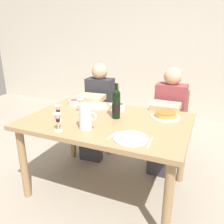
{
  "coord_description": "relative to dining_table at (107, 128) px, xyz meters",
  "views": [
    {
      "loc": [
        0.84,
        -1.82,
        1.53
      ],
      "look_at": [
        0.04,
        0.03,
        0.83
      ],
      "focal_mm": 37.02,
      "sensor_mm": 36.0,
      "label": 1
    }
  ],
  "objects": [
    {
      "name": "ground_plane",
      "position": [
        0.0,
        0.0,
        -0.67
      ],
      "size": [
        8.0,
        8.0,
        0.0
      ],
      "primitive_type": "plane",
      "color": "gray"
    },
    {
      "name": "back_wall",
      "position": [
        0.0,
        2.51,
        0.73
      ],
      "size": [
        8.0,
        0.1,
        2.8
      ],
      "primitive_type": "cube",
      "color": "beige",
      "rests_on": "ground"
    },
    {
      "name": "dining_table",
      "position": [
        0.0,
        0.0,
        0.0
      ],
      "size": [
        1.5,
        1.0,
        0.76
      ],
      "color": "#9E7A51",
      "rests_on": "ground"
    },
    {
      "name": "wine_bottle",
      "position": [
        0.07,
        0.07,
        0.23
      ],
      "size": [
        0.08,
        0.08,
        0.33
      ],
      "color": "black",
      "rests_on": "dining_table"
    },
    {
      "name": "water_pitcher",
      "position": [
        -0.07,
        -0.27,
        0.19
      ],
      "size": [
        0.16,
        0.11,
        0.22
      ],
      "color": "silver",
      "rests_on": "dining_table"
    },
    {
      "name": "baked_tart",
      "position": [
        0.49,
        0.27,
        0.12
      ],
      "size": [
        0.27,
        0.27,
        0.06
      ],
      "color": "white",
      "rests_on": "dining_table"
    },
    {
      "name": "salad_bowl",
      "position": [
        -0.53,
        0.29,
        0.12
      ],
      "size": [
        0.14,
        0.14,
        0.06
      ],
      "color": "white",
      "rests_on": "dining_table"
    },
    {
      "name": "olive_bowl",
      "position": [
        -0.02,
        0.32,
        0.13
      ],
      "size": [
        0.16,
        0.16,
        0.07
      ],
      "color": "silver",
      "rests_on": "dining_table"
    },
    {
      "name": "wine_glass_left_diner",
      "position": [
        -0.32,
        0.07,
        0.19
      ],
      "size": [
        0.07,
        0.07,
        0.14
      ],
      "color": "silver",
      "rests_on": "dining_table"
    },
    {
      "name": "wine_glass_right_diner",
      "position": [
        -0.25,
        -0.4,
        0.2
      ],
      "size": [
        0.06,
        0.06,
        0.15
      ],
      "color": "silver",
      "rests_on": "dining_table"
    },
    {
      "name": "wine_glass_centre",
      "position": [
        -0.39,
        -0.21,
        0.2
      ],
      "size": [
        0.06,
        0.06,
        0.14
      ],
      "color": "silver",
      "rests_on": "dining_table"
    },
    {
      "name": "dinner_plate_left_setting",
      "position": [
        0.34,
        -0.31,
        0.1
      ],
      "size": [
        0.27,
        0.27,
        0.01
      ],
      "primitive_type": "cylinder",
      "color": "silver",
      "rests_on": "dining_table"
    },
    {
      "name": "dinner_plate_right_setting",
      "position": [
        -0.27,
        0.31,
        0.1
      ],
      "size": [
        0.24,
        0.24,
        0.01
      ],
      "primitive_type": "cylinder",
      "color": "white",
      "rests_on": "dining_table"
    },
    {
      "name": "fork_left_setting",
      "position": [
        0.19,
        -0.31,
        0.09
      ],
      "size": [
        0.03,
        0.16,
        0.0
      ],
      "primitive_type": "cube",
      "rotation": [
        0.0,
        0.0,
        1.45
      ],
      "color": "silver",
      "rests_on": "dining_table"
    },
    {
      "name": "knife_left_setting",
      "position": [
        0.49,
        -0.31,
        0.09
      ],
      "size": [
        0.02,
        0.18,
        0.0
      ],
      "primitive_type": "cube",
      "rotation": [
        0.0,
        0.0,
        1.63
      ],
      "color": "silver",
      "rests_on": "dining_table"
    },
    {
      "name": "knife_right_setting",
      "position": [
        -0.12,
        0.31,
        0.09
      ],
      "size": [
        0.01,
        0.18,
        0.0
      ],
      "primitive_type": "cube",
      "rotation": [
        0.0,
        0.0,
        1.55
      ],
      "color": "silver",
      "rests_on": "dining_table"
    },
    {
      "name": "spoon_right_setting",
      "position": [
        -0.42,
        0.31,
        0.09
      ],
      "size": [
        0.03,
        0.16,
        0.0
      ],
      "primitive_type": "cube",
      "rotation": [
        0.0,
        0.0,
        1.67
      ],
      "color": "silver",
      "rests_on": "dining_table"
    },
    {
      "name": "chair_left",
      "position": [
        -0.46,
        0.9,
        -0.17
      ],
      "size": [
        0.43,
        0.43,
        0.87
      ],
      "rotation": [
        0.0,
        0.0,
        3.22
      ],
      "color": "#9E7A51",
      "rests_on": "ground"
    },
    {
      "name": "diner_left",
      "position": [
        -0.44,
        0.66,
        -0.05
      ],
      "size": [
        0.36,
        0.52,
        1.16
      ],
      "rotation": [
        0.0,
        0.0,
        3.22
      ],
      "color": "#2D2D33",
      "rests_on": "ground"
    },
    {
      "name": "chair_right",
      "position": [
        0.45,
        0.92,
        -0.17
      ],
      "size": [
        0.41,
        0.41,
        0.87
      ],
      "rotation": [
        0.0,
        0.0,
        3.12
      ],
      "color": "#9E7A51",
      "rests_on": "ground"
    },
    {
      "name": "diner_right",
      "position": [
        0.45,
        0.68,
        -0.05
      ],
      "size": [
        0.34,
        0.51,
        1.16
      ],
      "rotation": [
        0.0,
        0.0,
        3.12
      ],
      "color": "#8E3D42",
      "rests_on": "ground"
    }
  ]
}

